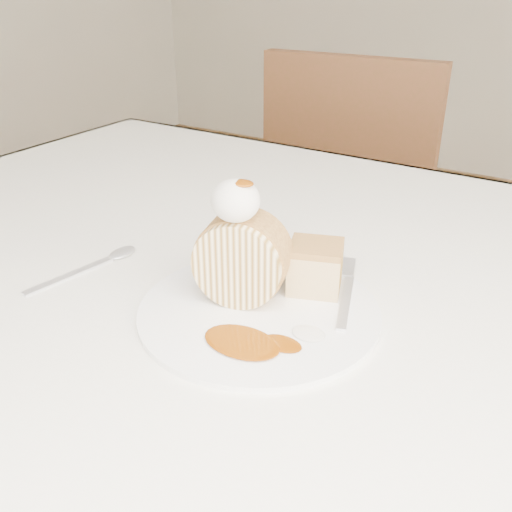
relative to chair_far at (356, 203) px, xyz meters
The scene contains 10 objects.
table 0.83m from the chair_far, 73.26° to the right, with size 1.40×0.90×0.75m.
chair_far is the anchor object (origin of this frame).
plate 0.97m from the chair_far, 74.22° to the right, with size 0.25×0.25×0.01m, color white.
roulade_slice 0.97m from the chair_far, 75.68° to the right, with size 0.09×0.09×0.05m, color #FFE8B1.
cake_chunk 0.93m from the chair_far, 71.13° to the right, with size 0.06×0.05×0.05m, color #B18443.
whipped_cream 1.00m from the chair_far, 75.82° to the right, with size 0.05×0.05×0.04m, color silver.
caramel_drizzle 1.01m from the chair_far, 75.41° to the right, with size 0.02×0.02×0.01m, color #743504.
caramel_pool 1.04m from the chair_far, 74.14° to the right, with size 0.08×0.05×0.00m, color #743504, non-canonical shape.
fork 0.94m from the chair_far, 68.80° to the right, with size 0.02×0.15×0.00m, color silver.
spoon 0.99m from the chair_far, 88.51° to the right, with size 0.02×0.14×0.00m, color silver.
Camera 1 is at (0.29, -0.36, 1.08)m, focal length 40.00 mm.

